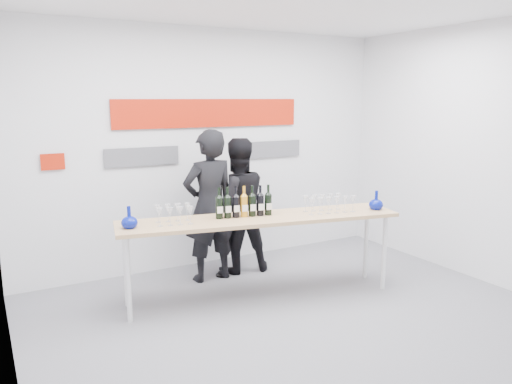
% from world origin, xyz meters
% --- Properties ---
extents(ground, '(5.00, 5.00, 0.00)m').
position_xyz_m(ground, '(0.00, 0.00, 0.00)').
color(ground, slate).
rests_on(ground, ground).
extents(back_wall, '(5.00, 0.04, 3.00)m').
position_xyz_m(back_wall, '(0.00, 2.00, 1.50)').
color(back_wall, silver).
rests_on(back_wall, ground).
extents(signage, '(3.38, 0.02, 0.79)m').
position_xyz_m(signage, '(-0.06, 1.97, 1.81)').
color(signage, '#B91C07').
rests_on(signage, back_wall).
extents(tasting_table, '(3.06, 1.19, 0.90)m').
position_xyz_m(tasting_table, '(-0.05, 0.61, 0.83)').
color(tasting_table, tan).
rests_on(tasting_table, ground).
extents(wine_bottles, '(0.62, 0.20, 0.33)m').
position_xyz_m(wine_bottles, '(-0.20, 0.70, 1.06)').
color(wine_bottles, black).
rests_on(wine_bottles, tasting_table).
extents(decanter_left, '(0.16, 0.16, 0.21)m').
position_xyz_m(decanter_left, '(-1.39, 0.83, 1.01)').
color(decanter_left, navy).
rests_on(decanter_left, tasting_table).
extents(decanter_right, '(0.16, 0.16, 0.21)m').
position_xyz_m(decanter_right, '(1.26, 0.28, 1.01)').
color(decanter_right, navy).
rests_on(decanter_right, tasting_table).
extents(glasses_left, '(0.39, 0.28, 0.18)m').
position_xyz_m(glasses_left, '(-0.95, 0.79, 0.99)').
color(glasses_left, silver).
rests_on(glasses_left, tasting_table).
extents(glasses_right, '(0.55, 0.32, 0.18)m').
position_xyz_m(glasses_right, '(0.71, 0.45, 0.99)').
color(glasses_right, silver).
rests_on(glasses_right, tasting_table).
extents(presenter_left, '(0.67, 0.46, 1.79)m').
position_xyz_m(presenter_left, '(-0.30, 1.38, 0.89)').
color(presenter_left, black).
rests_on(presenter_left, ground).
extents(presenter_right, '(0.89, 0.74, 1.66)m').
position_xyz_m(presenter_right, '(0.12, 1.50, 0.83)').
color(presenter_right, black).
rests_on(presenter_right, ground).
extents(mic_stand, '(0.16, 0.16, 1.40)m').
position_xyz_m(mic_stand, '(-0.13, 1.40, 0.43)').
color(mic_stand, black).
rests_on(mic_stand, ground).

